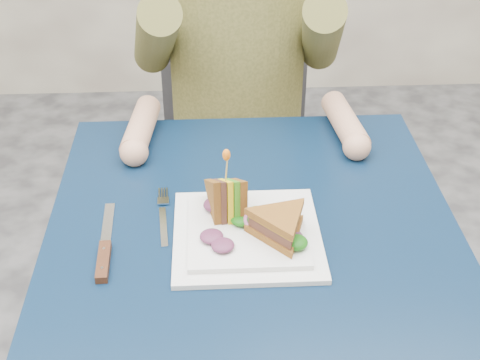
{
  "coord_description": "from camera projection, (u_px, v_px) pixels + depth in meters",
  "views": [
    {
      "loc": [
        -0.07,
        -0.99,
        1.48
      ],
      "look_at": [
        -0.02,
        -0.01,
        0.82
      ],
      "focal_mm": 50.0,
      "sensor_mm": 36.0,
      "label": 1
    }
  ],
  "objects": [
    {
      "name": "sandwich_flat",
      "position": [
        280.0,
        225.0,
        1.14
      ],
      "size": [
        0.18,
        0.18,
        0.05
      ],
      "color": "brown",
      "rests_on": "plate"
    },
    {
      "name": "table",
      "position": [
        252.0,
        248.0,
        1.29
      ],
      "size": [
        0.75,
        0.75,
        0.73
      ],
      "color": "black",
      "rests_on": "ground"
    },
    {
      "name": "sandwich_upright",
      "position": [
        227.0,
        199.0,
        1.19
      ],
      "size": [
        0.08,
        0.13,
        0.13
      ],
      "color": "brown",
      "rests_on": "plate"
    },
    {
      "name": "lettuce_spill",
      "position": [
        250.0,
        221.0,
        1.18
      ],
      "size": [
        0.15,
        0.13,
        0.02
      ],
      "primitive_type": null,
      "color": "#337A14",
      "rests_on": "plate"
    },
    {
      "name": "fork",
      "position": [
        163.0,
        217.0,
        1.23
      ],
      "size": [
        0.03,
        0.18,
        0.01
      ],
      "color": "silver",
      "rests_on": "table"
    },
    {
      "name": "onion_ring",
      "position": [
        255.0,
        220.0,
        1.17
      ],
      "size": [
        0.04,
        0.04,
        0.02
      ],
      "primitive_type": "torus",
      "rotation": [
        0.44,
        0.0,
        0.0
      ],
      "color": "#9E4C7A",
      "rests_on": "plate"
    },
    {
      "name": "knife",
      "position": [
        104.0,
        254.0,
        1.14
      ],
      "size": [
        0.03,
        0.22,
        0.02
      ],
      "color": "silver",
      "rests_on": "table"
    },
    {
      "name": "diner",
      "position": [
        238.0,
        12.0,
        1.61
      ],
      "size": [
        0.54,
        0.59,
        0.74
      ],
      "color": "brown",
      "rests_on": "chair"
    },
    {
      "name": "chair",
      "position": [
        236.0,
        125.0,
        1.91
      ],
      "size": [
        0.42,
        0.4,
        0.93
      ],
      "color": "#47474C",
      "rests_on": "ground"
    },
    {
      "name": "toothpick_frill",
      "position": [
        226.0,
        155.0,
        1.14
      ],
      "size": [
        0.01,
        0.01,
        0.02
      ],
      "primitive_type": "ellipsoid",
      "color": "orange",
      "rests_on": "sandwich_upright"
    },
    {
      "name": "plate",
      "position": [
        247.0,
        233.0,
        1.18
      ],
      "size": [
        0.26,
        0.26,
        0.02
      ],
      "color": "white",
      "rests_on": "table"
    },
    {
      "name": "toothpick",
      "position": [
        227.0,
        169.0,
        1.16
      ],
      "size": [
        0.01,
        0.01,
        0.06
      ],
      "primitive_type": "cylinder",
      "rotation": [
        0.14,
        0.07,
        0.0
      ],
      "color": "tan",
      "rests_on": "sandwich_upright"
    }
  ]
}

